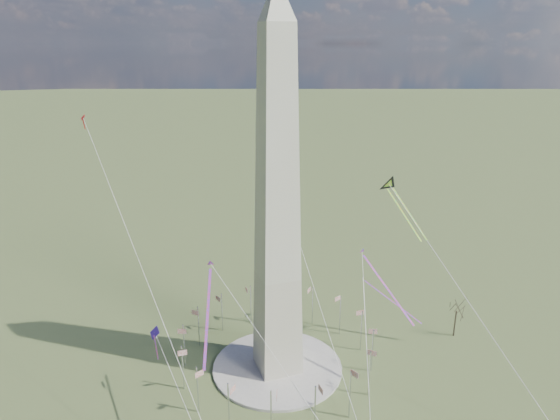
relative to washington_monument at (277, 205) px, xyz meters
name	(u,v)px	position (x,y,z in m)	size (l,w,h in m)	color
ground	(277,368)	(0.00, 0.00, -47.95)	(2000.00, 2000.00, 0.00)	#495C2E
plaza	(277,367)	(0.00, 0.00, -47.55)	(36.00, 36.00, 0.80)	#B6B0A7
washington_monument	(277,205)	(0.00, 0.00, 0.00)	(15.56, 15.56, 100.00)	#BCAF9D
flagpole_ring	(277,346)	(0.00, 0.00, -40.68)	(54.40, 54.40, 13.00)	silver
tree_near	(457,309)	(57.02, -2.92, -38.66)	(7.45, 7.45, 13.04)	#433628
kite_delta_black	(391,188)	(34.78, 3.38, 0.24)	(6.63, 17.47, 14.32)	black
kite_diamond_purple	(155,336)	(-32.24, -0.55, -30.36)	(2.12, 3.34, 10.22)	navy
kite_streamer_left	(380,277)	(25.85, -8.04, -20.27)	(6.12, 20.15, 14.06)	#F63326
kite_streamer_mid	(208,298)	(-20.62, -12.01, -16.09)	(7.75, 21.41, 15.12)	#F63326
kite_streamer_right	(384,295)	(35.99, 4.82, -33.86)	(15.20, 13.09, 12.99)	#F63326
kite_small_red	(83,119)	(-43.63, 31.66, 19.29)	(1.06, 1.66, 4.04)	red
kite_small_white	(259,119)	(9.48, 45.13, 15.04)	(1.36, 2.07, 4.49)	white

